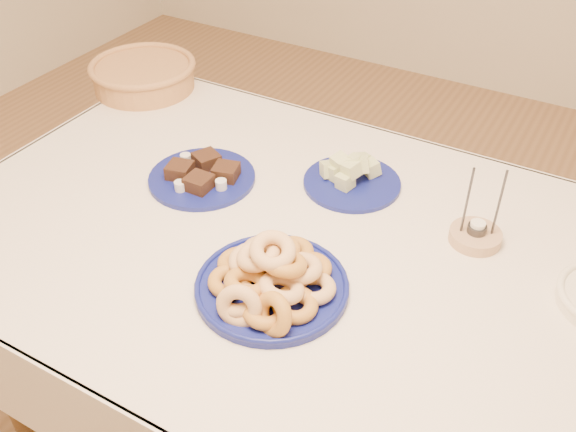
{
  "coord_description": "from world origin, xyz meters",
  "views": [
    {
      "loc": [
        0.53,
        -0.98,
        1.69
      ],
      "look_at": [
        0.0,
        -0.05,
        0.85
      ],
      "focal_mm": 40.0,
      "sensor_mm": 36.0,
      "label": 1
    }
  ],
  "objects_px": {
    "donut_platter": "(271,280)",
    "melon_plate": "(351,176)",
    "dining_table": "(298,273)",
    "brownie_plate": "(202,176)",
    "wicker_basket": "(143,74)",
    "candle_holder": "(476,235)"
  },
  "relations": [
    {
      "from": "donut_platter",
      "to": "brownie_plate",
      "type": "xyz_separation_m",
      "value": [
        -0.36,
        0.26,
        -0.02
      ]
    },
    {
      "from": "melon_plate",
      "to": "brownie_plate",
      "type": "xyz_separation_m",
      "value": [
        -0.34,
        -0.18,
        -0.01
      ]
    },
    {
      "from": "brownie_plate",
      "to": "dining_table",
      "type": "bearing_deg",
      "value": -13.87
    },
    {
      "from": "donut_platter",
      "to": "melon_plate",
      "type": "height_order",
      "value": "donut_platter"
    },
    {
      "from": "dining_table",
      "to": "melon_plate",
      "type": "distance_m",
      "value": 0.29
    },
    {
      "from": "donut_platter",
      "to": "brownie_plate",
      "type": "relative_size",
      "value": 1.13
    },
    {
      "from": "wicker_basket",
      "to": "melon_plate",
      "type": "bearing_deg",
      "value": -11.18
    },
    {
      "from": "dining_table",
      "to": "melon_plate",
      "type": "bearing_deg",
      "value": 88.08
    },
    {
      "from": "donut_platter",
      "to": "wicker_basket",
      "type": "xyz_separation_m",
      "value": [
        -0.83,
        0.59,
        0.01
      ]
    },
    {
      "from": "donut_platter",
      "to": "candle_holder",
      "type": "distance_m",
      "value": 0.49
    },
    {
      "from": "candle_holder",
      "to": "melon_plate",
      "type": "bearing_deg",
      "value": 169.17
    },
    {
      "from": "donut_platter",
      "to": "wicker_basket",
      "type": "height_order",
      "value": "donut_platter"
    },
    {
      "from": "dining_table",
      "to": "brownie_plate",
      "type": "distance_m",
      "value": 0.36
    },
    {
      "from": "dining_table",
      "to": "donut_platter",
      "type": "height_order",
      "value": "donut_platter"
    },
    {
      "from": "dining_table",
      "to": "brownie_plate",
      "type": "relative_size",
      "value": 5.61
    },
    {
      "from": "melon_plate",
      "to": "wicker_basket",
      "type": "height_order",
      "value": "wicker_basket"
    },
    {
      "from": "melon_plate",
      "to": "brownie_plate",
      "type": "relative_size",
      "value": 0.9
    },
    {
      "from": "dining_table",
      "to": "donut_platter",
      "type": "bearing_deg",
      "value": -79.31
    },
    {
      "from": "melon_plate",
      "to": "wicker_basket",
      "type": "bearing_deg",
      "value": 168.82
    },
    {
      "from": "brownie_plate",
      "to": "wicker_basket",
      "type": "bearing_deg",
      "value": 144.37
    },
    {
      "from": "donut_platter",
      "to": "melon_plate",
      "type": "bearing_deg",
      "value": 93.31
    },
    {
      "from": "dining_table",
      "to": "melon_plate",
      "type": "relative_size",
      "value": 6.27
    }
  ]
}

